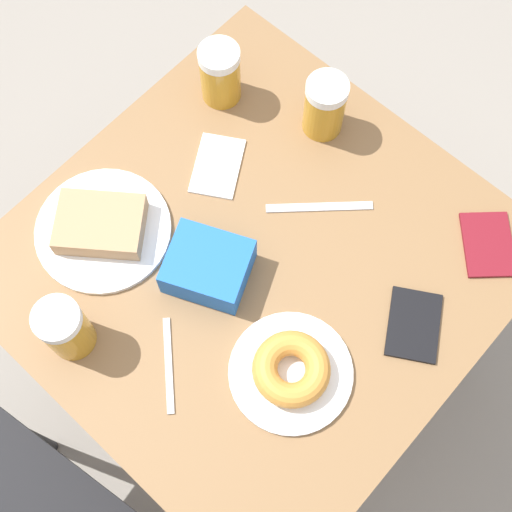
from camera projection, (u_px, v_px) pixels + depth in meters
The scene contains 13 objects.
ground_plane at pixel (256, 355), 1.94m from camera, with size 8.00×8.00×0.00m, color gray.
table at pixel (256, 273), 1.35m from camera, with size 0.81×0.83×0.71m.
plate_with_cake at pixel (102, 227), 1.29m from camera, with size 0.25×0.25×0.05m.
plate_with_donut at pixel (291, 370), 1.19m from camera, with size 0.21×0.21×0.05m.
beer_mug_left at pixel (325, 106), 1.33m from camera, with size 0.08×0.08×0.13m.
beer_mug_center at pixel (220, 74), 1.36m from camera, with size 0.08×0.08×0.13m.
beer_mug_right at pixel (65, 328), 1.17m from camera, with size 0.08×0.08×0.13m.
napkin_folded at pixel (217, 166), 1.35m from camera, with size 0.14×0.15×0.00m.
fork at pixel (169, 365), 1.21m from camera, with size 0.13×0.12×0.00m.
knife at pixel (319, 207), 1.32m from camera, with size 0.15×0.15×0.00m.
passport_near_edge at pixel (414, 325), 1.24m from camera, with size 0.14×0.15×0.01m.
passport_far_edge at pixel (488, 244), 1.29m from camera, with size 0.15×0.15×0.01m.
blue_pouch at pixel (208, 267), 1.24m from camera, with size 0.18×0.17×0.07m.
Camera 1 is at (-0.32, 0.35, 1.90)m, focal length 50.00 mm.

